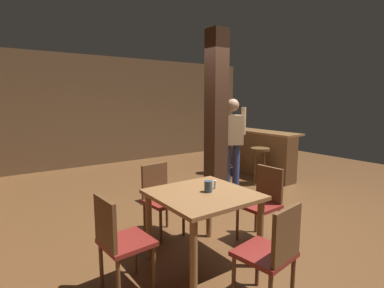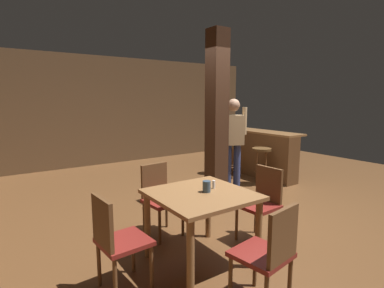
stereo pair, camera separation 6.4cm
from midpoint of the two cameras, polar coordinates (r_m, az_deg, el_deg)
ground_plane at (r=4.86m, az=9.05°, el=-12.24°), size 10.80×10.80×0.00m
wall_back at (r=8.39m, az=-12.43°, el=6.26°), size 8.00×0.10×2.80m
pillar at (r=4.86m, az=5.12°, el=4.80°), size 0.28×0.28×2.80m
dining_table at (r=3.18m, az=2.35°, el=-11.37°), size 0.98×0.98×0.76m
chair_west at (r=2.84m, az=-13.63°, el=-17.03°), size 0.45×0.45×0.89m
chair_south at (r=2.64m, az=15.20°, el=-19.13°), size 0.48×0.48×0.89m
chair_north at (r=3.87m, az=-5.72°, el=-9.72°), size 0.46×0.46×0.89m
chair_east at (r=3.79m, az=13.70°, el=-10.34°), size 0.44×0.44×0.89m
napkin_cup at (r=3.14m, az=3.38°, el=-8.08°), size 0.08×0.08×0.12m
salt_shaker at (r=3.27m, az=4.72°, el=-7.69°), size 0.03×0.03×0.09m
standing_person at (r=5.13m, az=8.15°, el=0.48°), size 0.46×0.33×1.72m
bar_counter at (r=6.80m, az=13.36°, el=-1.81°), size 0.56×1.72×1.01m
bar_stool_near at (r=6.17m, az=13.37°, el=-2.38°), size 0.38×0.38×0.74m
bar_stool_mid at (r=6.55m, az=7.91°, el=-1.62°), size 0.37×0.37×0.74m
bar_stool_far at (r=6.90m, az=5.26°, el=-1.15°), size 0.35×0.35×0.74m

